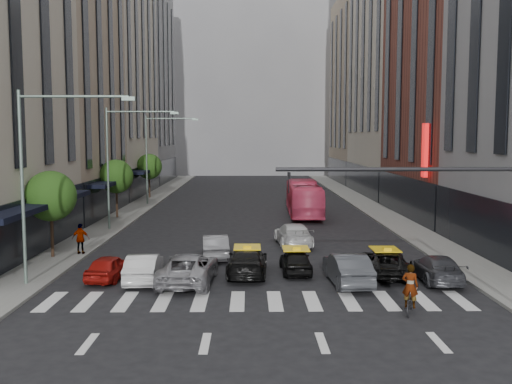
{
  "coord_description": "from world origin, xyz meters",
  "views": [
    {
      "loc": [
        -0.48,
        -22.35,
        7.03
      ],
      "look_at": [
        -0.13,
        8.7,
        4.0
      ],
      "focal_mm": 40.0,
      "sensor_mm": 36.0,
      "label": 1
    }
  ],
  "objects_px": {
    "car_red": "(109,267)",
    "streetlamp_mid": "(120,152)",
    "streetlamp_near": "(42,161)",
    "pedestrian_far": "(81,239)",
    "bus": "(304,198)",
    "streetlamp_far": "(156,148)",
    "car_white_front": "(144,268)",
    "taxi_center": "(296,261)",
    "motorcycle": "(410,303)",
    "taxi_left": "(247,261)"
  },
  "relations": [
    {
      "from": "streetlamp_far",
      "to": "bus",
      "type": "bearing_deg",
      "value": -29.47
    },
    {
      "from": "taxi_center",
      "to": "motorcycle",
      "type": "bearing_deg",
      "value": 118.82
    },
    {
      "from": "car_red",
      "to": "streetlamp_far",
      "type": "bearing_deg",
      "value": -78.5
    },
    {
      "from": "bus",
      "to": "motorcycle",
      "type": "height_order",
      "value": "bus"
    },
    {
      "from": "car_red",
      "to": "streetlamp_near",
      "type": "bearing_deg",
      "value": 32.54
    },
    {
      "from": "streetlamp_mid",
      "to": "motorcycle",
      "type": "height_order",
      "value": "streetlamp_mid"
    },
    {
      "from": "streetlamp_near",
      "to": "car_white_front",
      "type": "distance_m",
      "value": 6.89
    },
    {
      "from": "car_white_front",
      "to": "pedestrian_far",
      "type": "xyz_separation_m",
      "value": [
        -4.79,
        5.91,
        0.35
      ]
    },
    {
      "from": "pedestrian_far",
      "to": "streetlamp_near",
      "type": "bearing_deg",
      "value": 95.51
    },
    {
      "from": "bus",
      "to": "streetlamp_mid",
      "type": "bearing_deg",
      "value": 29.9
    },
    {
      "from": "car_red",
      "to": "taxi_left",
      "type": "xyz_separation_m",
      "value": [
        6.82,
        0.86,
        0.09
      ]
    },
    {
      "from": "car_red",
      "to": "motorcycle",
      "type": "height_order",
      "value": "car_red"
    },
    {
      "from": "bus",
      "to": "pedestrian_far",
      "type": "xyz_separation_m",
      "value": [
        -14.75,
        -17.11,
        -0.5
      ]
    },
    {
      "from": "bus",
      "to": "streetlamp_far",
      "type": "bearing_deg",
      "value": -28.22
    },
    {
      "from": "motorcycle",
      "to": "car_white_front",
      "type": "bearing_deg",
      "value": -1.31
    },
    {
      "from": "streetlamp_near",
      "to": "bus",
      "type": "xyz_separation_m",
      "value": [
        14.4,
        23.87,
        -4.36
      ]
    },
    {
      "from": "motorcycle",
      "to": "taxi_left",
      "type": "bearing_deg",
      "value": -21.97
    },
    {
      "from": "motorcycle",
      "to": "pedestrian_far",
      "type": "height_order",
      "value": "pedestrian_far"
    },
    {
      "from": "motorcycle",
      "to": "streetlamp_far",
      "type": "bearing_deg",
      "value": -43.45
    },
    {
      "from": "taxi_left",
      "to": "streetlamp_mid",
      "type": "bearing_deg",
      "value": -53.51
    },
    {
      "from": "streetlamp_near",
      "to": "taxi_left",
      "type": "height_order",
      "value": "streetlamp_near"
    },
    {
      "from": "taxi_left",
      "to": "bus",
      "type": "relative_size",
      "value": 0.44
    },
    {
      "from": "streetlamp_near",
      "to": "motorcycle",
      "type": "xyz_separation_m",
      "value": [
        15.93,
        -4.31,
        -5.47
      ]
    },
    {
      "from": "streetlamp_far",
      "to": "car_white_front",
      "type": "distance_m",
      "value": 31.89
    },
    {
      "from": "car_red",
      "to": "taxi_center",
      "type": "xyz_separation_m",
      "value": [
        9.32,
        1.23,
        0.01
      ]
    },
    {
      "from": "taxi_center",
      "to": "motorcycle",
      "type": "distance_m",
      "value": 7.9
    },
    {
      "from": "car_red",
      "to": "streetlamp_mid",
      "type": "bearing_deg",
      "value": -73.27
    },
    {
      "from": "streetlamp_mid",
      "to": "streetlamp_far",
      "type": "distance_m",
      "value": 16.0
    },
    {
      "from": "streetlamp_near",
      "to": "car_red",
      "type": "xyz_separation_m",
      "value": [
        2.63,
        1.28,
        -5.29
      ]
    },
    {
      "from": "streetlamp_mid",
      "to": "taxi_center",
      "type": "xyz_separation_m",
      "value": [
        11.94,
        -13.49,
        -5.27
      ]
    },
    {
      "from": "motorcycle",
      "to": "streetlamp_near",
      "type": "bearing_deg",
      "value": 7.72
    },
    {
      "from": "streetlamp_mid",
      "to": "bus",
      "type": "xyz_separation_m",
      "value": [
        14.4,
        7.87,
        -4.36
      ]
    },
    {
      "from": "pedestrian_far",
      "to": "car_red",
      "type": "bearing_deg",
      "value": 121.07
    },
    {
      "from": "taxi_left",
      "to": "taxi_center",
      "type": "bearing_deg",
      "value": -169.4
    },
    {
      "from": "car_white_front",
      "to": "bus",
      "type": "relative_size",
      "value": 0.38
    },
    {
      "from": "car_white_front",
      "to": "streetlamp_far",
      "type": "bearing_deg",
      "value": -84.42
    },
    {
      "from": "car_white_front",
      "to": "taxi_center",
      "type": "height_order",
      "value": "car_white_front"
    },
    {
      "from": "car_white_front",
      "to": "taxi_left",
      "type": "xyz_separation_m",
      "value": [
        5.01,
        1.29,
        0.01
      ]
    },
    {
      "from": "streetlamp_mid",
      "to": "taxi_center",
      "type": "relative_size",
      "value": 2.43
    },
    {
      "from": "pedestrian_far",
      "to": "bus",
      "type": "bearing_deg",
      "value": -128.28
    },
    {
      "from": "streetlamp_mid",
      "to": "motorcycle",
      "type": "bearing_deg",
      "value": -51.89
    },
    {
      "from": "car_red",
      "to": "taxi_center",
      "type": "height_order",
      "value": "taxi_center"
    },
    {
      "from": "streetlamp_mid",
      "to": "pedestrian_far",
      "type": "distance_m",
      "value": 10.45
    },
    {
      "from": "taxi_center",
      "to": "pedestrian_far",
      "type": "xyz_separation_m",
      "value": [
        -12.3,
        4.25,
        0.42
      ]
    },
    {
      "from": "streetlamp_mid",
      "to": "car_red",
      "type": "bearing_deg",
      "value": -79.88
    },
    {
      "from": "streetlamp_mid",
      "to": "motorcycle",
      "type": "xyz_separation_m",
      "value": [
        15.93,
        -20.31,
        -5.47
      ]
    },
    {
      "from": "streetlamp_near",
      "to": "bus",
      "type": "distance_m",
      "value": 28.21
    },
    {
      "from": "streetlamp_mid",
      "to": "streetlamp_near",
      "type": "bearing_deg",
      "value": -90.0
    },
    {
      "from": "streetlamp_near",
      "to": "car_red",
      "type": "bearing_deg",
      "value": 25.93
    },
    {
      "from": "car_white_front",
      "to": "motorcycle",
      "type": "bearing_deg",
      "value": 153.31
    }
  ]
}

